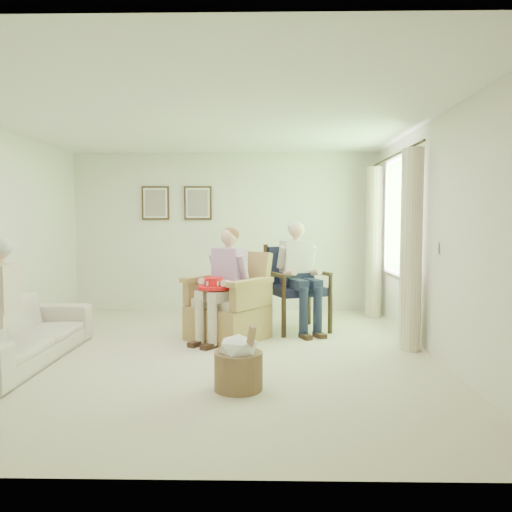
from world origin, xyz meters
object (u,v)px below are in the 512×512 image
(person_dark, at_px, (298,267))
(hatbox, at_px, (239,362))
(wood_armchair, at_px, (297,284))
(sofa, at_px, (16,332))
(wicker_armchair, at_px, (228,311))
(red_hat, at_px, (214,285))
(person_wicker, at_px, (227,276))

(person_dark, relative_size, hatbox, 2.30)
(wood_armchair, xyz_separation_m, sofa, (-3.04, -1.69, -0.30))
(hatbox, bearing_deg, sofa, 161.36)
(wicker_armchair, xyz_separation_m, wood_armchair, (0.90, 0.58, 0.27))
(sofa, bearing_deg, red_hat, -67.74)
(sofa, height_order, red_hat, red_hat)
(sofa, relative_size, person_wicker, 1.60)
(sofa, distance_m, person_dark, 3.44)
(sofa, relative_size, red_hat, 5.81)
(wood_armchair, bearing_deg, sofa, -172.57)
(person_wicker, bearing_deg, wood_armchair, 74.06)
(wicker_armchair, distance_m, wood_armchair, 1.10)
(wood_armchair, xyz_separation_m, hatbox, (-0.66, -2.50, -0.37))
(wicker_armchair, bearing_deg, person_dark, 58.90)
(person_dark, bearing_deg, wicker_armchair, -178.07)
(person_wicker, distance_m, red_hat, 0.23)
(wicker_armchair, distance_m, person_dark, 1.11)
(hatbox, bearing_deg, wicker_armchair, 97.00)
(wicker_armchair, relative_size, red_hat, 2.88)
(wicker_armchair, relative_size, person_wicker, 0.79)
(wicker_armchair, xyz_separation_m, hatbox, (0.24, -1.92, -0.10))
(person_wicker, relative_size, hatbox, 2.19)
(wood_armchair, relative_size, red_hat, 2.98)
(wicker_armchair, bearing_deg, red_hat, -81.32)
(wicker_armchair, xyz_separation_m, person_wicker, (-0.00, -0.14, 0.46))
(wood_armchair, height_order, hatbox, wood_armchair)
(person_dark, bearing_deg, wood_armchair, 68.33)
(wicker_armchair, height_order, sofa, wicker_armchair)
(person_wicker, relative_size, red_hat, 3.63)
(red_hat, relative_size, hatbox, 0.60)
(wood_armchair, relative_size, person_dark, 0.78)
(wood_armchair, bearing_deg, red_hat, -161.77)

